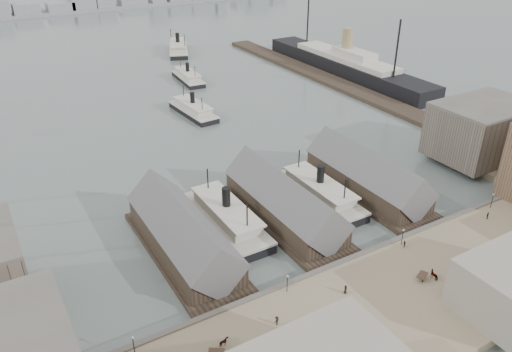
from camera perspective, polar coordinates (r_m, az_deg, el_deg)
ground at (r=110.84m, az=8.02°, el=-9.06°), size 900.00×900.00×0.00m
quay at (r=99.28m, az=15.35°, el=-14.39°), size 180.00×30.00×2.00m
seawall at (r=107.05m, az=9.78°, el=-9.98°), size 180.00×1.20×2.30m
east_wharf at (r=217.94m, az=9.82°, el=10.15°), size 10.00×180.00×1.60m
ferry_shed_west at (r=109.24m, az=-8.32°, el=-6.70°), size 14.00×42.00×12.60m
ferry_shed_center at (r=119.39m, az=3.21°, el=-3.13°), size 14.00×42.00×12.60m
ferry_shed_east at (r=133.89m, az=12.54°, el=-0.12°), size 14.00×42.00×12.60m
warehouse_east_back at (r=160.70m, az=24.40°, el=4.75°), size 28.00×20.00×15.00m
lamp_post_far_w at (r=87.32m, az=-13.86°, el=-17.95°), size 0.44×0.44×3.92m
lamp_post_near_w at (r=96.35m, az=3.60°, el=-11.81°), size 0.44×0.44×3.92m
lamp_post_near_e at (r=112.87m, az=16.44°, el=-6.38°), size 0.44×0.44×3.92m
lamp_post_far_e at (r=134.16m, az=25.43°, el=-2.28°), size 0.44×0.44×3.92m
far_shore at (r=410.22m, az=-23.54°, el=17.14°), size 500.00×40.00×15.72m
ferry_docked_west at (r=118.33m, az=-3.36°, el=-4.64°), size 9.13×30.44×10.87m
ferry_docked_east at (r=129.29m, az=7.25°, el=-1.81°), size 8.87×29.56×10.56m
ferry_open_near at (r=185.47m, az=-7.20°, el=7.58°), size 9.39×25.95×9.10m
ferry_open_mid at (r=224.57m, az=-7.77°, el=11.18°), size 8.98×24.95×8.75m
ferry_open_far at (r=273.28m, az=-8.88°, el=14.25°), size 19.78×31.99×10.98m
ocean_steamer at (r=236.72m, az=10.20°, el=12.47°), size 14.06×102.73×20.55m
horse_cart_left at (r=87.43m, az=-3.91°, el=-18.68°), size 4.63×3.73×1.61m
horse_cart_center at (r=89.33m, az=4.03°, el=-17.43°), size 4.93×1.87×1.54m
horse_cart_right at (r=106.17m, az=19.48°, el=-10.61°), size 4.89×3.34×1.73m
pedestrian_2 at (r=91.07m, az=2.39°, el=-16.18°), size 1.24×0.83×1.79m
pedestrian_4 at (r=98.48m, az=10.19°, el=-12.63°), size 1.03×1.02×1.80m
pedestrian_5 at (r=103.20m, az=20.91°, el=-12.18°), size 0.66×0.51×1.71m
pedestrian_6 at (r=113.23m, az=16.57°, el=-7.45°), size 0.99×0.97×1.61m
pedestrian_7 at (r=109.80m, az=26.81°, el=-10.84°), size 1.24×1.33×1.80m
pedestrian_8 at (r=129.95m, az=24.96°, el=-4.11°), size 1.01×1.05×1.76m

